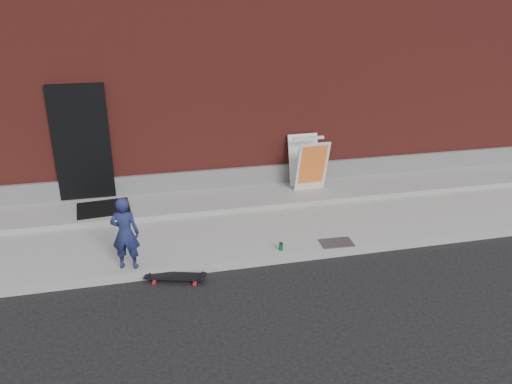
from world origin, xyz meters
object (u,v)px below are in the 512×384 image
object	(u,v)px
child	(125,233)
pizza_sign	(308,163)
soda_can	(281,246)
skateboard	(175,277)

from	to	relation	value
child	pizza_sign	xyz separation A→B (m)	(3.68, 2.33, 0.07)
child	soda_can	bearing A→B (deg)	-167.03
skateboard	child	bearing A→B (deg)	153.79
child	skateboard	distance (m)	1.00
skateboard	soda_can	xyz separation A→B (m)	(1.75, 0.33, 0.13)
soda_can	skateboard	bearing A→B (deg)	-169.43
child	skateboard	bearing A→B (deg)	166.98
child	soda_can	distance (m)	2.49
skateboard	pizza_sign	distance (m)	4.07
skateboard	soda_can	size ratio (longest dim) A/B	7.21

